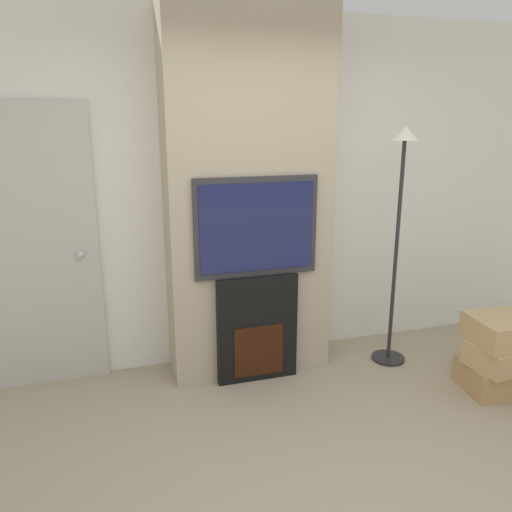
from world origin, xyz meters
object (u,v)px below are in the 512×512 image
Objects in this scene: floor_lamp at (399,210)px; box_stack at (501,354)px; television at (256,227)px; fireplace at (256,327)px.

floor_lamp reaches higher than box_stack.
floor_lamp is at bearing 127.04° from box_stack.
floor_lamp is (1.13, -0.04, 0.07)m from television.
box_stack is (1.63, -0.71, -0.12)m from fireplace.
fireplace is at bearing 156.46° from box_stack.
television is 0.48× the size of floor_lamp.
television is 1.13m from floor_lamp.
floor_lamp is at bearing -2.24° from television.
fireplace is 0.77m from television.
floor_lamp is at bearing -2.34° from fireplace.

